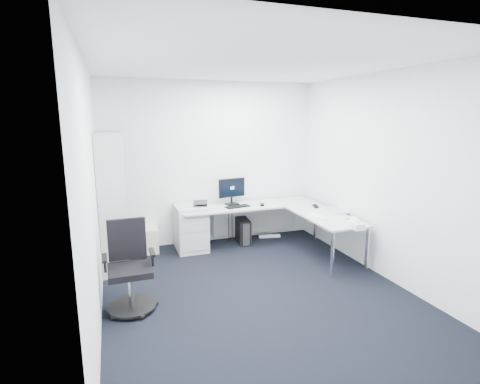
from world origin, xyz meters
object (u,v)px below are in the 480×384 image
object	(u,v)px
bookshelf	(111,201)
laptop	(336,203)
task_chair	(130,268)
l_desk	(256,229)
monitor	(232,191)

from	to	relation	value
bookshelf	laptop	size ratio (longest dim) A/B	5.06
bookshelf	task_chair	xyz separation A→B (m)	(0.15, -1.40, -0.46)
bookshelf	laptop	xyz separation A→B (m)	(3.30, -0.58, -0.15)
task_chair	laptop	xyz separation A→B (m)	(3.15, 0.81, 0.31)
task_chair	l_desk	bearing A→B (deg)	32.52
bookshelf	task_chair	world-z (taller)	bookshelf
l_desk	bookshelf	bearing A→B (deg)	178.68
l_desk	bookshelf	xyz separation A→B (m)	(-2.17, 0.05, 0.62)
laptop	monitor	bearing A→B (deg)	146.20
task_chair	laptop	size ratio (longest dim) A/B	2.64
task_chair	laptop	bearing A→B (deg)	13.42
bookshelf	monitor	xyz separation A→B (m)	(1.91, 0.39, -0.06)
monitor	laptop	distance (m)	1.70
l_desk	laptop	size ratio (longest dim) A/B	6.08
l_desk	monitor	world-z (taller)	monitor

